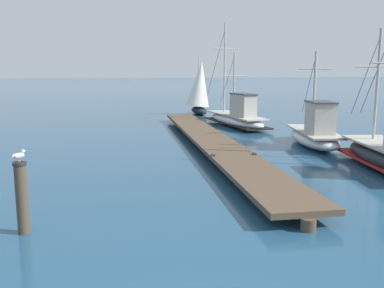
{
  "coord_description": "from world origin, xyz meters",
  "views": [
    {
      "loc": [
        -1.15,
        -3.96,
        3.61
      ],
      "look_at": [
        1.63,
        8.42,
        1.4
      ],
      "focal_mm": 39.64,
      "sensor_mm": 36.0,
      "label": 1
    }
  ],
  "objects_px": {
    "fishing_boat_2": "(237,117)",
    "mooring_piling": "(22,197)",
    "fishing_boat_1": "(315,133)",
    "perched_seagull": "(19,156)",
    "distant_sailboat": "(199,88)"
  },
  "relations": [
    {
      "from": "fishing_boat_1",
      "to": "perched_seagull",
      "type": "relative_size",
      "value": 18.55
    },
    {
      "from": "fishing_boat_1",
      "to": "perched_seagull",
      "type": "bearing_deg",
      "value": -144.03
    },
    {
      "from": "perched_seagull",
      "to": "distant_sailboat",
      "type": "bearing_deg",
      "value": 67.76
    },
    {
      "from": "mooring_piling",
      "to": "distant_sailboat",
      "type": "bearing_deg",
      "value": 67.76
    },
    {
      "from": "fishing_boat_2",
      "to": "mooring_piling",
      "type": "relative_size",
      "value": 5.28
    },
    {
      "from": "mooring_piling",
      "to": "fishing_boat_2",
      "type": "bearing_deg",
      "value": 57.3
    },
    {
      "from": "mooring_piling",
      "to": "distant_sailboat",
      "type": "distance_m",
      "value": 26.41
    },
    {
      "from": "perched_seagull",
      "to": "fishing_boat_2",
      "type": "bearing_deg",
      "value": 57.3
    },
    {
      "from": "fishing_boat_1",
      "to": "mooring_piling",
      "type": "height_order",
      "value": "fishing_boat_1"
    },
    {
      "from": "perched_seagull",
      "to": "fishing_boat_1",
      "type": "bearing_deg",
      "value": 35.97
    },
    {
      "from": "fishing_boat_2",
      "to": "mooring_piling",
      "type": "height_order",
      "value": "fishing_boat_2"
    },
    {
      "from": "fishing_boat_1",
      "to": "perched_seagull",
      "type": "xyz_separation_m",
      "value": [
        -11.83,
        -8.59,
        1.12
      ]
    },
    {
      "from": "fishing_boat_2",
      "to": "mooring_piling",
      "type": "xyz_separation_m",
      "value": [
        -10.56,
        -16.45,
        0.22
      ]
    },
    {
      "from": "fishing_boat_2",
      "to": "fishing_boat_1",
      "type": "bearing_deg",
      "value": -80.88
    },
    {
      "from": "fishing_boat_2",
      "to": "distant_sailboat",
      "type": "bearing_deg",
      "value": 94.17
    }
  ]
}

